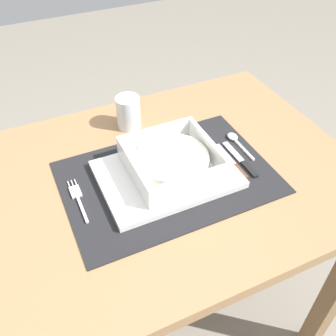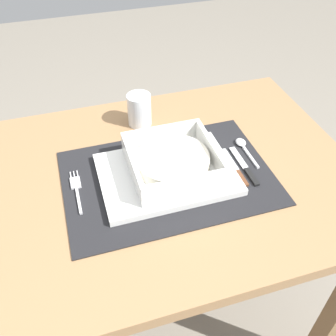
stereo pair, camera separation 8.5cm
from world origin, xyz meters
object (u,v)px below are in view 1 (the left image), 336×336
at_px(porridge_bowl, 172,161).
at_px(drinking_glass, 128,114).
at_px(spoon, 235,139).
at_px(dining_table, 157,209).
at_px(bread_knife, 233,163).
at_px(fork, 77,197).
at_px(butter_knife, 242,161).

distance_m(porridge_bowl, drinking_glass, 0.22).
bearing_deg(porridge_bowl, spoon, 11.96).
xyz_separation_m(dining_table, bread_knife, (0.18, -0.04, 0.12)).
xyz_separation_m(porridge_bowl, spoon, (0.20, 0.04, -0.03)).
bearing_deg(dining_table, fork, 178.09).
bearing_deg(butter_knife, fork, 173.01).
xyz_separation_m(spoon, butter_knife, (-0.03, -0.08, -0.00)).
bearing_deg(porridge_bowl, butter_knife, -11.79).
bearing_deg(spoon, dining_table, -173.09).
xyz_separation_m(spoon, drinking_glass, (-0.22, 0.18, 0.03)).
xyz_separation_m(porridge_bowl, drinking_glass, (-0.02, 0.22, -0.00)).
bearing_deg(spoon, fork, -177.36).
distance_m(spoon, bread_knife, 0.09).
bearing_deg(bread_knife, spoon, 57.27).
relative_size(butter_knife, drinking_glass, 1.60).
bearing_deg(dining_table, bread_knife, -13.05).
bearing_deg(drinking_glass, fork, -133.97).
bearing_deg(butter_knife, dining_table, 168.08).
distance_m(dining_table, bread_knife, 0.22).
distance_m(bread_knife, drinking_glass, 0.30).
relative_size(spoon, drinking_glass, 1.30).
bearing_deg(spoon, porridge_bowl, -168.95).
distance_m(spoon, drinking_glass, 0.28).
relative_size(fork, bread_knife, 1.01).
relative_size(porridge_bowl, butter_knife, 1.40).
bearing_deg(fork, porridge_bowl, -8.24).
height_order(dining_table, bread_knife, bread_knife).
relative_size(porridge_bowl, drinking_glass, 2.23).
bearing_deg(fork, butter_knife, -11.58).
bearing_deg(butter_knife, bread_knife, 172.75).
bearing_deg(bread_knife, porridge_bowl, 170.53).
xyz_separation_m(porridge_bowl, fork, (-0.22, 0.02, -0.03)).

